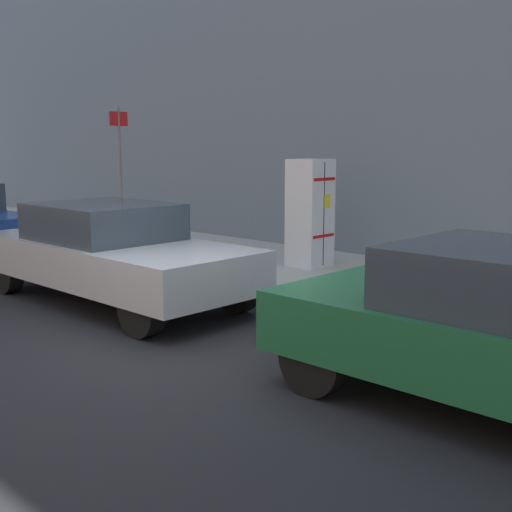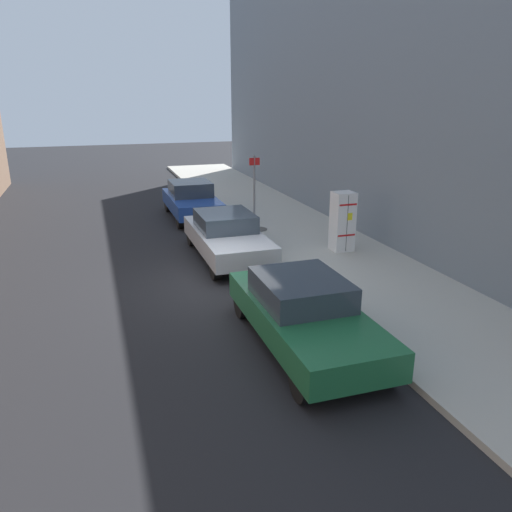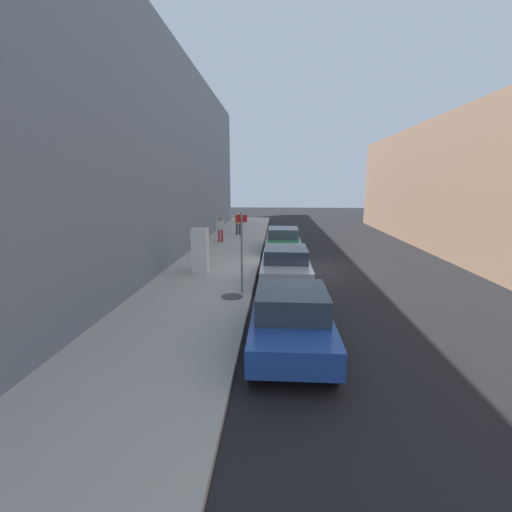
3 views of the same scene
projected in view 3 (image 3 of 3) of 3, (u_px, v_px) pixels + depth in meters
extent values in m
plane|color=black|center=(300.00, 268.00, 15.41)|extent=(80.00, 80.00, 0.00)
cube|color=#B2ADA0|center=(216.00, 265.00, 15.63)|extent=(3.92, 44.00, 0.14)
cube|color=slate|center=(141.00, 151.00, 14.77)|extent=(2.34, 39.60, 10.22)
cube|color=#937056|center=(505.00, 187.00, 14.17)|extent=(2.10, 37.40, 7.23)
cube|color=white|center=(200.00, 250.00, 14.05)|extent=(0.63, 0.59, 1.82)
cube|color=black|center=(202.00, 249.00, 14.34)|extent=(0.01, 0.01, 1.73)
cube|color=yellow|center=(200.00, 244.00, 14.30)|extent=(0.16, 0.01, 0.22)
cube|color=red|center=(201.00, 235.00, 14.22)|extent=(0.57, 0.01, 0.05)
cube|color=red|center=(202.00, 257.00, 14.42)|extent=(0.57, 0.01, 0.05)
cylinder|color=#47443F|center=(232.00, 297.00, 11.07)|extent=(0.70, 0.70, 0.02)
cylinder|color=slate|center=(242.00, 253.00, 11.26)|extent=(0.07, 0.07, 2.69)
cube|color=red|center=(242.00, 218.00, 11.04)|extent=(0.36, 0.02, 0.24)
cylinder|color=#B73338|center=(219.00, 236.00, 21.49)|extent=(0.14, 0.14, 0.76)
cylinder|color=#B73338|center=(222.00, 236.00, 21.48)|extent=(0.14, 0.14, 0.76)
cube|color=beige|center=(220.00, 225.00, 21.34)|extent=(0.45, 0.22, 0.57)
sphere|color=#8C664C|center=(220.00, 219.00, 21.26)|extent=(0.21, 0.21, 0.21)
cylinder|color=#333338|center=(237.00, 229.00, 24.61)|extent=(0.14, 0.14, 0.77)
cylinder|color=#333338|center=(240.00, 229.00, 24.60)|extent=(0.14, 0.14, 0.77)
cube|color=#A8934C|center=(238.00, 220.00, 24.47)|extent=(0.45, 0.22, 0.58)
sphere|color=beige|center=(238.00, 214.00, 24.39)|extent=(0.21, 0.21, 0.21)
cube|color=#23479E|center=(291.00, 321.00, 7.92)|extent=(1.76, 4.13, 0.55)
cube|color=#2D3842|center=(291.00, 301.00, 7.60)|extent=(1.55, 1.73, 0.55)
cylinder|color=black|center=(261.00, 309.00, 9.46)|extent=(0.22, 0.69, 0.69)
cylinder|color=black|center=(316.00, 310.00, 9.37)|extent=(0.22, 0.69, 0.69)
cylinder|color=black|center=(254.00, 363.00, 6.59)|extent=(0.22, 0.69, 0.69)
cylinder|color=black|center=(333.00, 365.00, 6.50)|extent=(0.22, 0.69, 0.69)
cube|color=silver|center=(285.00, 266.00, 13.25)|extent=(1.81, 4.45, 0.55)
cube|color=#2D3842|center=(286.00, 254.00, 12.92)|extent=(1.59, 1.87, 0.50)
cylinder|color=black|center=(267.00, 263.00, 14.96)|extent=(0.22, 0.65, 0.65)
cylinder|color=black|center=(302.00, 264.00, 14.87)|extent=(0.22, 0.65, 0.65)
cylinder|color=black|center=(264.00, 285.00, 11.74)|extent=(0.22, 0.65, 0.65)
cylinder|color=black|center=(309.00, 286.00, 11.65)|extent=(0.22, 0.65, 0.65)
cube|color=#1E6038|center=(283.00, 241.00, 18.96)|extent=(1.81, 4.52, 0.55)
cube|color=#2D3842|center=(283.00, 233.00, 18.63)|extent=(1.60, 1.90, 0.50)
cylinder|color=black|center=(269.00, 241.00, 20.71)|extent=(0.22, 0.64, 0.64)
cylinder|color=black|center=(295.00, 241.00, 20.62)|extent=(0.22, 0.64, 0.64)
cylinder|color=black|center=(268.00, 252.00, 17.41)|extent=(0.22, 0.64, 0.64)
cylinder|color=black|center=(299.00, 252.00, 17.32)|extent=(0.22, 0.64, 0.64)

